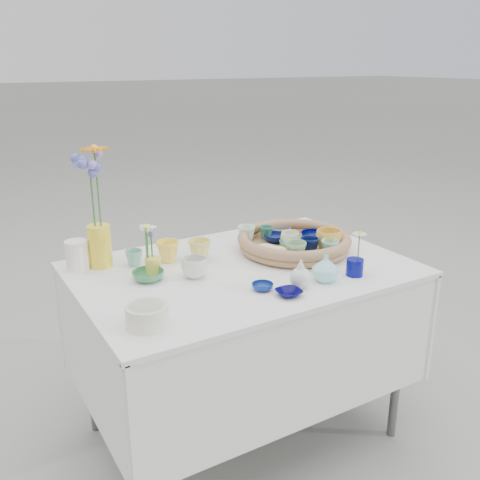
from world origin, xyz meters
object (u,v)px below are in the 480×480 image
display_table (242,431)px  wicker_tray (294,242)px  bud_vase_seafoam (325,268)px  tall_vase_yellow (100,246)px

display_table → wicker_tray: 0.85m
bud_vase_seafoam → tall_vase_yellow: size_ratio=0.62×
tall_vase_yellow → bud_vase_seafoam: bearing=-40.5°
tall_vase_yellow → wicker_tray: bearing=-17.8°
display_table → tall_vase_yellow: tall_vase_yellow is taller
display_table → wicker_tray: wicker_tray is taller
display_table → tall_vase_yellow: 1.01m
display_table → tall_vase_yellow: bearing=148.1°
wicker_tray → bud_vase_seafoam: size_ratio=4.67×
wicker_tray → bud_vase_seafoam: bud_vase_seafoam is taller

